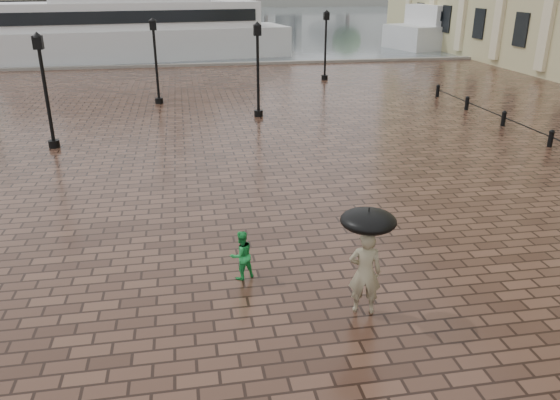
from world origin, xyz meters
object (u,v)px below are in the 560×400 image
Objects in this scene: child_pedestrian at (241,255)px; ferry_near at (133,27)px; adult_pedestrian at (365,272)px; ferry_far at (492,22)px; street_lamps at (163,61)px.

ferry_near is (-4.87, 39.05, 2.03)m from child_pedestrian.
adult_pedestrian is 0.07× the size of ferry_near.
ferry_far is (36.22, 5.17, -0.30)m from ferry_near.
adult_pedestrian is at bearing 118.71° from child_pedestrian.
street_lamps is 0.89× the size of ferry_far.
ferry_near is (-7.17, 40.84, 1.71)m from adult_pedestrian.
ferry_near is (-2.89, 19.61, 0.29)m from street_lamps.
street_lamps is 0.79× the size of ferry_near.
street_lamps is at bearing -63.30° from adult_pedestrian.
ferry_far is at bearing 36.62° from street_lamps.
street_lamps is 11.85× the size of adult_pedestrian.
ferry_far is at bearing -0.75° from ferry_near.
child_pedestrian is 39.40m from ferry_near.
ferry_far reaches higher than child_pedestrian.
street_lamps is 21.71m from adult_pedestrian.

